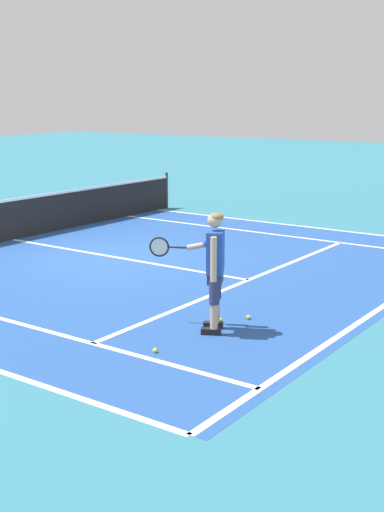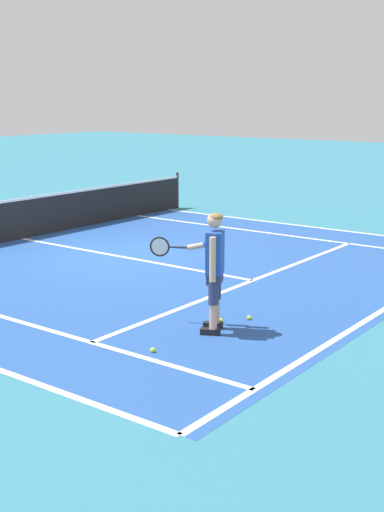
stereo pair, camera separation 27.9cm
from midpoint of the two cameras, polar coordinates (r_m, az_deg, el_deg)
The scene contains 12 objects.
ground_plane at distance 14.67m, azimuth -7.21°, elevation -0.05°, with size 80.00×80.00×0.00m, color teal.
court_inner_surface at distance 13.76m, azimuth -2.75°, elevation -0.82°, with size 10.98×9.40×0.00m, color #234C93.
line_service at distance 12.71m, azimuth 4.02°, elevation -1.98°, with size 8.23×0.10×0.01m, color white.
line_centre_service at distance 14.57m, azimuth -6.78°, elevation -0.11°, with size 0.10×6.40×0.01m, color white.
line_singles_left at distance 10.94m, azimuth -16.19°, elevation -4.93°, with size 0.10×9.00×0.01m, color white.
line_singles_right at distance 17.11m, azimuth 5.76°, elevation 1.85°, with size 0.10×9.00×0.01m, color white.
line_doubles_right at distance 18.30m, azimuth 7.89°, elevation 2.51°, with size 0.10×9.00×0.01m, color white.
tennis_net at distance 16.75m, azimuth -15.01°, elevation 2.96°, with size 11.96×0.08×1.07m.
tennis_player at distance 9.68m, azimuth 0.95°, elevation -0.64°, with size 0.55×1.23×1.71m.
tennis_ball_near_feet at distance 10.33m, azimuth 1.57°, elevation -5.29°, with size 0.07×0.07×0.07m, color #CCE02D.
tennis_ball_by_baseline at distance 10.49m, azimuth 3.90°, elevation -5.03°, with size 0.07×0.07×0.07m, color #CCE02D.
tennis_ball_mid_court at distance 9.15m, azimuth -3.92°, elevation -7.74°, with size 0.07×0.07×0.07m, color #CCE02D.
Camera 1 is at (-10.60, -9.58, 3.25)m, focal length 48.73 mm.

